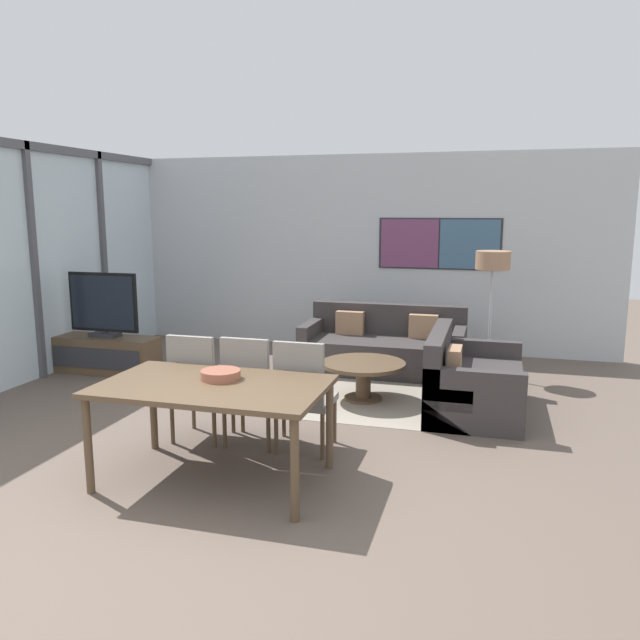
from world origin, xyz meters
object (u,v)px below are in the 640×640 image
at_px(floor_lamp, 493,268).
at_px(sofa_main, 384,349).
at_px(coffee_table, 363,371).
at_px(tv_console, 106,355).
at_px(dining_chair_left, 198,383).
at_px(dining_chair_centre, 250,386).
at_px(television, 103,306).
at_px(fruit_bowl, 221,374).
at_px(dining_table, 213,393).
at_px(dining_chair_right, 303,391).
at_px(sofa_side, 467,385).

bearing_deg(floor_lamp, sofa_main, -177.78).
bearing_deg(coffee_table, tv_console, 175.68).
relative_size(dining_chair_left, dining_chair_centre, 1.00).
distance_m(sofa_main, dining_chair_centre, 2.95).
xyz_separation_m(television, fruit_bowl, (2.68, -2.41, -0.05)).
xyz_separation_m(television, floor_lamp, (4.63, 1.09, 0.49)).
relative_size(dining_table, fruit_bowl, 5.52).
distance_m(tv_console, floor_lamp, 4.88).
bearing_deg(tv_console, fruit_bowl, -41.95).
distance_m(coffee_table, floor_lamp, 2.12).
bearing_deg(coffee_table, fruit_bowl, -107.06).
bearing_deg(dining_chair_right, fruit_bowl, -130.01).
xyz_separation_m(tv_console, television, (0.00, 0.00, 0.62)).
distance_m(tv_console, dining_chair_centre, 3.25).
xyz_separation_m(sofa_side, dining_table, (-1.76, -2.22, 0.42)).
distance_m(tv_console, sofa_main, 3.51).
distance_m(television, sofa_main, 3.55).
height_order(sofa_main, dining_chair_right, dining_chair_right).
xyz_separation_m(sofa_side, coffee_table, (-1.09, 0.07, 0.04)).
height_order(dining_chair_right, fruit_bowl, dining_chair_right).
height_order(coffee_table, floor_lamp, floor_lamp).
bearing_deg(television, fruit_bowl, -41.96).
height_order(coffee_table, dining_chair_centre, dining_chair_centre).
xyz_separation_m(sofa_main, dining_chair_left, (-1.14, -2.90, 0.26)).
height_order(dining_table, dining_chair_centre, dining_chair_centre).
relative_size(dining_chair_centre, dining_chair_right, 1.00).
distance_m(dining_chair_left, fruit_bowl, 0.78).
distance_m(television, dining_table, 3.70).
bearing_deg(dining_chair_centre, tv_console, 145.90).
bearing_deg(dining_table, tv_console, 136.49).
height_order(dining_chair_centre, dining_chair_right, same).
distance_m(coffee_table, dining_chair_right, 1.62).
relative_size(sofa_side, dining_chair_left, 1.54).
relative_size(tv_console, sofa_main, 0.66).
relative_size(television, fruit_bowl, 3.08).
relative_size(dining_chair_left, fruit_bowl, 3.21).
bearing_deg(dining_chair_centre, dining_chair_right, -3.32).
xyz_separation_m(coffee_table, dining_chair_centre, (-0.66, -1.56, 0.22)).
bearing_deg(fruit_bowl, sofa_side, 49.90).
bearing_deg(dining_chair_centre, dining_table, -90.00).
relative_size(dining_chair_right, floor_lamp, 0.63).
height_order(sofa_main, dining_table, sofa_main).
xyz_separation_m(sofa_main, dining_chair_centre, (-0.66, -2.86, 0.26)).
relative_size(coffee_table, dining_chair_right, 0.93).
xyz_separation_m(dining_chair_centre, fruit_bowl, (0.00, -0.60, 0.26)).
height_order(sofa_side, floor_lamp, floor_lamp).
bearing_deg(sofa_main, television, -162.65).
distance_m(tv_console, sofa_side, 4.45).
bearing_deg(floor_lamp, coffee_table, -133.54).
relative_size(sofa_main, dining_chair_centre, 2.06).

